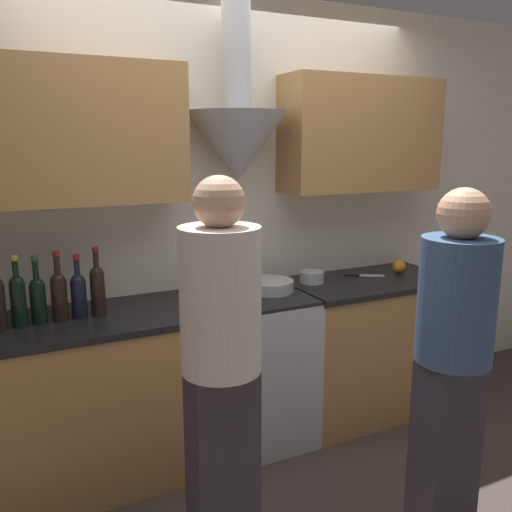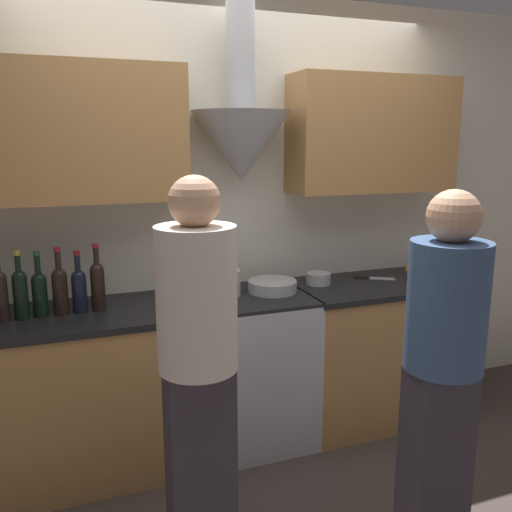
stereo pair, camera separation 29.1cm
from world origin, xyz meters
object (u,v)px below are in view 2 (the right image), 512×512
(wine_bottle_6, at_px, (60,288))
(wine_bottle_4, at_px, (20,291))
(stove_range, at_px, (250,367))
(wine_bottle_3, at_px, (0,293))
(wine_bottle_5, at_px, (40,291))
(wine_bottle_8, at_px, (98,284))
(stock_pot, at_px, (223,283))
(person_foreground_left, at_px, (198,362))
(person_foreground_right, at_px, (443,356))
(wine_bottle_7, at_px, (79,288))
(mixing_bowl, at_px, (272,286))
(saucepan, at_px, (318,278))
(orange_fruit, at_px, (412,270))

(wine_bottle_6, bearing_deg, wine_bottle_4, -177.38)
(stove_range, bearing_deg, wine_bottle_3, -179.64)
(wine_bottle_5, xyz_separation_m, wine_bottle_8, (0.28, -0.00, 0.01))
(wine_bottle_5, distance_m, stock_pot, 0.97)
(person_foreground_left, bearing_deg, person_foreground_right, -11.73)
(wine_bottle_6, relative_size, wine_bottle_8, 0.98)
(wine_bottle_4, relative_size, person_foreground_right, 0.22)
(wine_bottle_3, relative_size, stock_pot, 1.65)
(wine_bottle_7, relative_size, mixing_bowl, 1.12)
(wine_bottle_5, height_order, wine_bottle_8, wine_bottle_8)
(stove_range, bearing_deg, person_foreground_left, -121.25)
(stock_pot, bearing_deg, mixing_bowl, -3.37)
(wine_bottle_8, height_order, person_foreground_left, person_foreground_left)
(stove_range, height_order, saucepan, saucepan)
(wine_bottle_4, relative_size, saucepan, 2.27)
(wine_bottle_4, xyz_separation_m, person_foreground_left, (0.67, -0.87, -0.12))
(wine_bottle_8, bearing_deg, wine_bottle_4, -178.36)
(wine_bottle_7, height_order, saucepan, wine_bottle_7)
(stove_range, bearing_deg, wine_bottle_5, 179.35)
(wine_bottle_5, bearing_deg, mixing_bowl, 0.57)
(wine_bottle_3, bearing_deg, person_foreground_right, -31.11)
(person_foreground_right, bearing_deg, wine_bottle_6, 144.01)
(wine_bottle_5, xyz_separation_m, orange_fruit, (2.26, 0.03, -0.09))
(wine_bottle_8, xyz_separation_m, person_foreground_left, (0.31, -0.88, -0.13))
(person_foreground_left, bearing_deg, wine_bottle_3, 131.65)
(saucepan, bearing_deg, orange_fruit, -3.50)
(wine_bottle_4, bearing_deg, stock_pot, 2.28)
(wine_bottle_5, relative_size, wine_bottle_6, 0.96)
(wine_bottle_6, relative_size, orange_fruit, 3.94)
(wine_bottle_3, relative_size, mixing_bowl, 1.18)
(wine_bottle_8, xyz_separation_m, orange_fruit, (1.97, 0.03, -0.10))
(wine_bottle_5, xyz_separation_m, person_foreground_right, (1.60, -1.09, -0.15))
(stove_range, relative_size, person_foreground_right, 0.57)
(wine_bottle_5, height_order, stock_pot, wine_bottle_5)
(wine_bottle_8, relative_size, person_foreground_left, 0.22)
(mixing_bowl, distance_m, orange_fruit, 0.99)
(wine_bottle_4, xyz_separation_m, wine_bottle_5, (0.09, 0.01, -0.01))
(wine_bottle_4, bearing_deg, person_foreground_left, -52.21)
(wine_bottle_7, xyz_separation_m, saucepan, (1.41, 0.07, -0.09))
(wine_bottle_8, relative_size, person_foreground_right, 0.22)
(wine_bottle_4, relative_size, wine_bottle_5, 1.03)
(wine_bottle_7, bearing_deg, wine_bottle_8, -1.54)
(stove_range, relative_size, wine_bottle_8, 2.54)
(mixing_bowl, height_order, person_foreground_right, person_foreground_right)
(wine_bottle_5, height_order, person_foreground_left, person_foreground_left)
(saucepan, bearing_deg, stock_pot, -176.08)
(orange_fruit, bearing_deg, mixing_bowl, -178.82)
(wine_bottle_5, relative_size, mixing_bowl, 1.16)
(orange_fruit, bearing_deg, saucepan, 176.50)
(wine_bottle_6, height_order, wine_bottle_8, wine_bottle_8)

